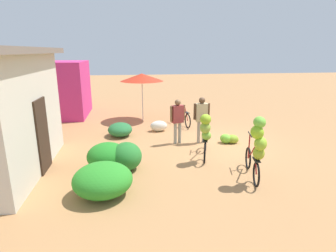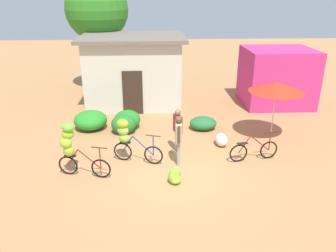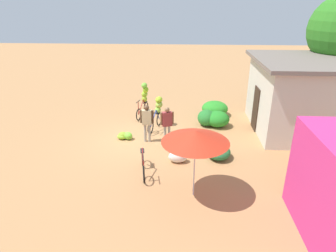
% 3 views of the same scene
% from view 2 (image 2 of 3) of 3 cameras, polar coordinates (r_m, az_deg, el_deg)
% --- Properties ---
extents(ground_plane, '(60.00, 60.00, 0.00)m').
position_cam_2_polar(ground_plane, '(10.72, 0.87, -7.44)').
color(ground_plane, '#B17C4C').
extents(building_low, '(4.92, 3.77, 3.31)m').
position_cam_2_polar(building_low, '(16.59, -5.87, 9.51)').
color(building_low, beige).
rests_on(building_low, ground).
extents(shop_pink, '(3.20, 2.80, 2.72)m').
position_cam_2_polar(shop_pink, '(17.30, 18.07, 7.99)').
color(shop_pink, '#D02F79').
rests_on(shop_pink, ground).
extents(tree_behind_building, '(3.30, 3.30, 6.00)m').
position_cam_2_polar(tree_behind_building, '(18.91, -12.08, 18.86)').
color(tree_behind_building, brown).
rests_on(tree_behind_building, ground).
extents(hedge_bush_front_left, '(1.34, 1.36, 0.76)m').
position_cam_2_polar(hedge_bush_front_left, '(13.97, -13.10, 1.00)').
color(hedge_bush_front_left, '#2C8D27').
rests_on(hedge_bush_front_left, ground).
extents(hedge_bush_front_right, '(0.98, 0.86, 0.77)m').
position_cam_2_polar(hedge_bush_front_right, '(13.29, -7.59, 0.32)').
color(hedge_bush_front_right, '#27752C').
rests_on(hedge_bush_front_right, ground).
extents(hedge_bush_mid, '(1.07, 1.13, 0.75)m').
position_cam_2_polar(hedge_bush_mid, '(13.78, -6.97, 1.11)').
color(hedge_bush_mid, '#258425').
rests_on(hedge_bush_mid, ground).
extents(hedge_bush_by_door, '(1.10, 0.94, 0.52)m').
position_cam_2_polar(hedge_bush_by_door, '(13.69, 6.02, 0.49)').
color(hedge_bush_by_door, '#276D37').
rests_on(hedge_bush_by_door, ground).
extents(market_umbrella, '(2.00, 2.00, 2.21)m').
position_cam_2_polar(market_umbrella, '(12.82, 18.08, 6.35)').
color(market_umbrella, beige).
rests_on(market_umbrella, ground).
extents(bicycle_leftmost, '(1.65, 0.51, 1.73)m').
position_cam_2_polar(bicycle_leftmost, '(10.37, -16.12, -3.30)').
color(bicycle_leftmost, black).
rests_on(bicycle_leftmost, ground).
extents(bicycle_near_pile, '(1.65, 0.66, 1.47)m').
position_cam_2_polar(bicycle_near_pile, '(10.93, -6.91, -1.87)').
color(bicycle_near_pile, black).
rests_on(bicycle_near_pile, ground).
extents(bicycle_center_loaded, '(1.71, 0.35, 0.97)m').
position_cam_2_polar(bicycle_center_loaded, '(11.49, 14.47, -4.09)').
color(bicycle_center_loaded, black).
rests_on(bicycle_center_loaded, ground).
extents(banana_pile_on_ground, '(0.54, 0.76, 0.33)m').
position_cam_2_polar(banana_pile_on_ground, '(10.06, 1.16, -8.61)').
color(banana_pile_on_ground, '#73C435').
rests_on(banana_pile_on_ground, ground).
extents(produce_sack, '(0.45, 0.71, 0.44)m').
position_cam_2_polar(produce_sack, '(12.37, 9.11, -2.33)').
color(produce_sack, silver).
rests_on(produce_sack, ground).
extents(person_vendor, '(0.22, 0.58, 1.66)m').
position_cam_2_polar(person_vendor, '(10.59, 1.82, -1.66)').
color(person_vendor, gray).
rests_on(person_vendor, ground).
extents(person_bystander, '(0.31, 0.56, 1.60)m').
position_cam_2_polar(person_bystander, '(11.39, 1.67, -0.11)').
color(person_bystander, gray).
rests_on(person_bystander, ground).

